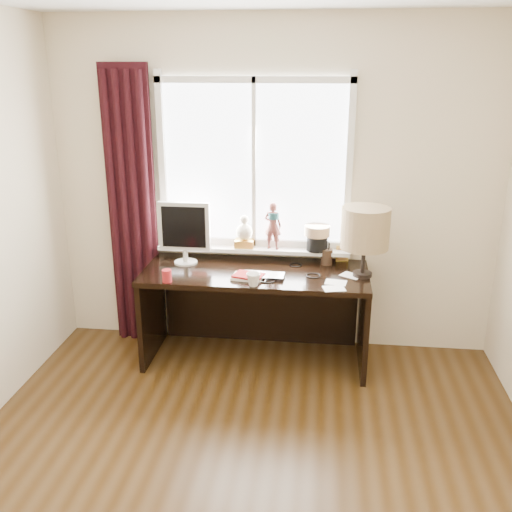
# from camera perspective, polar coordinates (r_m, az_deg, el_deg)

# --- Properties ---
(floor) EXTENTS (3.50, 4.00, 0.00)m
(floor) POSITION_cam_1_polar(r_m,az_deg,el_deg) (3.30, -1.87, -24.16)
(floor) COLOR #452E16
(floor) RESTS_ON ground
(wall_back) EXTENTS (3.50, 0.00, 2.60)m
(wall_back) POSITION_cam_1_polar(r_m,az_deg,el_deg) (4.50, 1.77, 6.67)
(wall_back) COLOR beige
(wall_back) RESTS_ON ground
(laptop) EXTENTS (0.35, 0.24, 0.03)m
(laptop) POSITION_cam_1_polar(r_m,az_deg,el_deg) (4.18, 0.56, -1.96)
(laptop) COLOR silver
(laptop) RESTS_ON desk
(mug) EXTENTS (0.14, 0.13, 0.10)m
(mug) POSITION_cam_1_polar(r_m,az_deg,el_deg) (4.01, -0.26, -2.32)
(mug) COLOR white
(mug) RESTS_ON desk
(red_cup) EXTENTS (0.07, 0.07, 0.09)m
(red_cup) POSITION_cam_1_polar(r_m,az_deg,el_deg) (4.13, -8.90, -1.98)
(red_cup) COLOR maroon
(red_cup) RESTS_ON desk
(window) EXTENTS (1.52, 0.22, 1.40)m
(window) POSITION_cam_1_polar(r_m,az_deg,el_deg) (4.46, 0.09, 6.70)
(window) COLOR white
(window) RESTS_ON ground
(curtain) EXTENTS (0.38, 0.09, 2.25)m
(curtain) POSITION_cam_1_polar(r_m,az_deg,el_deg) (4.69, -12.32, 4.42)
(curtain) COLOR black
(curtain) RESTS_ON floor
(desk) EXTENTS (1.70, 0.70, 0.75)m
(desk) POSITION_cam_1_polar(r_m,az_deg,el_deg) (4.49, 0.09, -3.99)
(desk) COLOR black
(desk) RESTS_ON floor
(monitor) EXTENTS (0.40, 0.18, 0.49)m
(monitor) POSITION_cam_1_polar(r_m,az_deg,el_deg) (4.42, -7.18, 2.68)
(monitor) COLOR beige
(monitor) RESTS_ON desk
(notebook_stack) EXTENTS (0.25, 0.20, 0.03)m
(notebook_stack) POSITION_cam_1_polar(r_m,az_deg,el_deg) (4.16, -0.82, -2.04)
(notebook_stack) COLOR beige
(notebook_stack) RESTS_ON desk
(brush_holder) EXTENTS (0.09, 0.09, 0.25)m
(brush_holder) POSITION_cam_1_polar(r_m,az_deg,el_deg) (4.47, 7.08, -0.07)
(brush_holder) COLOR black
(brush_holder) RESTS_ON desk
(icon_frame) EXTENTS (0.10, 0.04, 0.13)m
(icon_frame) POSITION_cam_1_polar(r_m,az_deg,el_deg) (4.54, 8.62, 0.24)
(icon_frame) COLOR gold
(icon_frame) RESTS_ON desk
(table_lamp) EXTENTS (0.35, 0.35, 0.52)m
(table_lamp) POSITION_cam_1_polar(r_m,az_deg,el_deg) (4.16, 10.87, 2.69)
(table_lamp) COLOR black
(table_lamp) RESTS_ON desk
(loose_papers) EXTENTS (0.31, 0.43, 0.00)m
(loose_papers) POSITION_cam_1_polar(r_m,az_deg,el_deg) (4.13, 8.44, -2.59)
(loose_papers) COLOR white
(loose_papers) RESTS_ON desk
(desk_cables) EXTENTS (0.49, 0.50, 0.01)m
(desk_cables) POSITION_cam_1_polar(r_m,az_deg,el_deg) (4.23, 3.32, -1.86)
(desk_cables) COLOR black
(desk_cables) RESTS_ON desk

